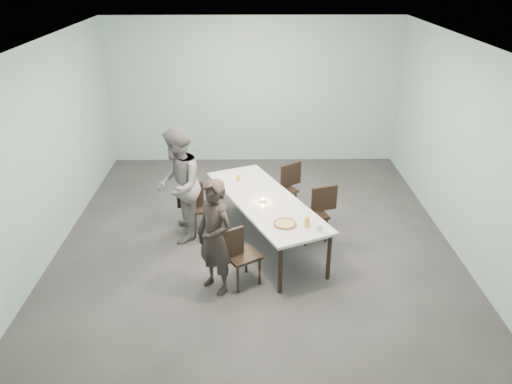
{
  "coord_description": "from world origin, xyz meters",
  "views": [
    {
      "loc": [
        -0.09,
        -6.67,
        4.03
      ],
      "look_at": [
        0.0,
        -0.28,
        1.0
      ],
      "focal_mm": 35.0,
      "sensor_mm": 36.0,
      "label": 1
    }
  ],
  "objects_px": {
    "chair_far_left": "(198,204)",
    "tealight": "(263,200)",
    "pizza": "(285,224)",
    "diner_near": "(215,237)",
    "diner_far": "(178,185)",
    "side_plate": "(294,215)",
    "table": "(265,203)",
    "chair_near_right": "(317,209)",
    "beer_glass": "(307,222)",
    "chair_far_right": "(286,185)",
    "amber_tumbler": "(238,178)",
    "water_tumbler": "(319,227)",
    "chair_near_left": "(237,252)"
  },
  "relations": [
    {
      "from": "amber_tumbler",
      "to": "diner_near",
      "type": "bearing_deg",
      "value": -98.18
    },
    {
      "from": "water_tumbler",
      "to": "table",
      "type": "bearing_deg",
      "value": 125.97
    },
    {
      "from": "chair_near_right",
      "to": "amber_tumbler",
      "type": "relative_size",
      "value": 10.88
    },
    {
      "from": "chair_near_left",
      "to": "pizza",
      "type": "distance_m",
      "value": 0.75
    },
    {
      "from": "tealight",
      "to": "amber_tumbler",
      "type": "distance_m",
      "value": 0.87
    },
    {
      "from": "side_plate",
      "to": "beer_glass",
      "type": "xyz_separation_m",
      "value": [
        0.14,
        -0.35,
        0.07
      ]
    },
    {
      "from": "table",
      "to": "diner_near",
      "type": "distance_m",
      "value": 1.35
    },
    {
      "from": "table",
      "to": "amber_tumbler",
      "type": "relative_size",
      "value": 34.26
    },
    {
      "from": "chair_near_left",
      "to": "pizza",
      "type": "xyz_separation_m",
      "value": [
        0.65,
        0.28,
        0.27
      ]
    },
    {
      "from": "beer_glass",
      "to": "pizza",
      "type": "bearing_deg",
      "value": 168.36
    },
    {
      "from": "chair_far_left",
      "to": "side_plate",
      "type": "xyz_separation_m",
      "value": [
        1.44,
        -0.87,
        0.25
      ]
    },
    {
      "from": "amber_tumbler",
      "to": "chair_near_right",
      "type": "bearing_deg",
      "value": -24.91
    },
    {
      "from": "chair_near_right",
      "to": "chair_far_right",
      "type": "relative_size",
      "value": 1.0
    },
    {
      "from": "diner_near",
      "to": "side_plate",
      "type": "relative_size",
      "value": 8.71
    },
    {
      "from": "chair_far_right",
      "to": "tealight",
      "type": "relative_size",
      "value": 15.54
    },
    {
      "from": "chair_far_right",
      "to": "diner_far",
      "type": "relative_size",
      "value": 0.48
    },
    {
      "from": "chair_near_left",
      "to": "chair_far_right",
      "type": "xyz_separation_m",
      "value": [
        0.79,
        2.12,
        0.0
      ]
    },
    {
      "from": "chair_far_left",
      "to": "diner_far",
      "type": "bearing_deg",
      "value": -161.4
    },
    {
      "from": "chair_far_left",
      "to": "amber_tumbler",
      "type": "height_order",
      "value": "chair_far_left"
    },
    {
      "from": "chair_near_right",
      "to": "diner_near",
      "type": "bearing_deg",
      "value": 23.81
    },
    {
      "from": "table",
      "to": "water_tumbler",
      "type": "height_order",
      "value": "water_tumbler"
    },
    {
      "from": "chair_far_right",
      "to": "amber_tumbler",
      "type": "relative_size",
      "value": 10.88
    },
    {
      "from": "chair_far_right",
      "to": "amber_tumbler",
      "type": "bearing_deg",
      "value": -11.88
    },
    {
      "from": "chair_near_left",
      "to": "chair_far_left",
      "type": "bearing_deg",
      "value": 81.78
    },
    {
      "from": "chair_far_right",
      "to": "pizza",
      "type": "distance_m",
      "value": 1.86
    },
    {
      "from": "chair_near_right",
      "to": "tealight",
      "type": "relative_size",
      "value": 15.54
    },
    {
      "from": "chair_near_left",
      "to": "chair_near_right",
      "type": "bearing_deg",
      "value": 12.7
    },
    {
      "from": "pizza",
      "to": "beer_glass",
      "type": "relative_size",
      "value": 2.27
    },
    {
      "from": "diner_near",
      "to": "side_plate",
      "type": "bearing_deg",
      "value": 75.19
    },
    {
      "from": "water_tumbler",
      "to": "chair_far_left",
      "type": "bearing_deg",
      "value": 142.95
    },
    {
      "from": "table",
      "to": "chair_far_left",
      "type": "height_order",
      "value": "chair_far_left"
    },
    {
      "from": "beer_glass",
      "to": "amber_tumbler",
      "type": "bearing_deg",
      "value": 121.11
    },
    {
      "from": "chair_far_right",
      "to": "side_plate",
      "type": "distance_m",
      "value": 1.58
    },
    {
      "from": "chair_near_left",
      "to": "beer_glass",
      "type": "relative_size",
      "value": 5.8
    },
    {
      "from": "chair_far_right",
      "to": "water_tumbler",
      "type": "xyz_separation_m",
      "value": [
        0.3,
        -1.99,
        0.29
      ]
    },
    {
      "from": "chair_far_left",
      "to": "diner_far",
      "type": "height_order",
      "value": "diner_far"
    },
    {
      "from": "diner_near",
      "to": "diner_far",
      "type": "height_order",
      "value": "diner_far"
    },
    {
      "from": "chair_near_right",
      "to": "pizza",
      "type": "relative_size",
      "value": 2.56
    },
    {
      "from": "chair_far_left",
      "to": "pizza",
      "type": "bearing_deg",
      "value": -56.86
    },
    {
      "from": "chair_near_right",
      "to": "tealight",
      "type": "distance_m",
      "value": 0.91
    },
    {
      "from": "diner_far",
      "to": "pizza",
      "type": "height_order",
      "value": "diner_far"
    },
    {
      "from": "table",
      "to": "side_plate",
      "type": "xyz_separation_m",
      "value": [
        0.39,
        -0.5,
        0.06
      ]
    },
    {
      "from": "chair_far_left",
      "to": "tealight",
      "type": "xyz_separation_m",
      "value": [
        1.02,
        -0.44,
        0.27
      ]
    },
    {
      "from": "chair_far_left",
      "to": "side_plate",
      "type": "bearing_deg",
      "value": -46.17
    },
    {
      "from": "table",
      "to": "pizza",
      "type": "relative_size",
      "value": 8.06
    },
    {
      "from": "diner_near",
      "to": "side_plate",
      "type": "xyz_separation_m",
      "value": [
        1.07,
        0.66,
        -0.03
      ]
    },
    {
      "from": "tealight",
      "to": "diner_far",
      "type": "bearing_deg",
      "value": 167.8
    },
    {
      "from": "chair_far_left",
      "to": "tealight",
      "type": "distance_m",
      "value": 1.14
    },
    {
      "from": "chair_far_right",
      "to": "diner_far",
      "type": "distance_m",
      "value": 1.93
    },
    {
      "from": "side_plate",
      "to": "water_tumbler",
      "type": "relative_size",
      "value": 2.0
    }
  ]
}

